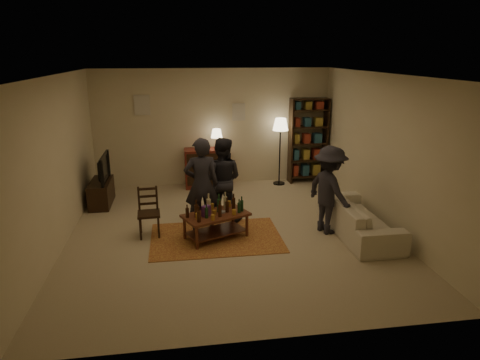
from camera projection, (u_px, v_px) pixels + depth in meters
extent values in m
plane|color=#C6B793|center=(230.00, 232.00, 7.55)|extent=(6.00, 6.00, 0.00)
plane|color=beige|center=(213.00, 127.00, 10.01)|extent=(5.50, 0.00, 5.50)
plane|color=beige|center=(57.00, 163.00, 6.77)|extent=(0.00, 6.00, 6.00)
plane|color=beige|center=(383.00, 152.00, 7.56)|extent=(0.00, 6.00, 6.00)
plane|color=beige|center=(266.00, 227.00, 4.32)|extent=(5.50, 0.00, 5.50)
plane|color=white|center=(229.00, 75.00, 6.78)|extent=(6.00, 6.00, 0.00)
cube|color=beige|center=(142.00, 105.00, 9.60)|extent=(0.35, 0.03, 0.45)
cube|color=beige|center=(239.00, 112.00, 9.97)|extent=(0.30, 0.03, 0.40)
cube|color=maroon|center=(216.00, 238.00, 7.29)|extent=(2.20, 1.50, 0.01)
cube|color=brown|center=(216.00, 215.00, 7.17)|extent=(1.21, 0.96, 0.04)
cube|color=brown|center=(216.00, 232.00, 7.26)|extent=(1.08, 0.83, 0.02)
cylinder|color=brown|center=(197.00, 238.00, 6.81)|extent=(0.05, 0.05, 0.40)
cylinder|color=brown|center=(247.00, 226.00, 7.29)|extent=(0.05, 0.05, 0.40)
cylinder|color=brown|center=(185.00, 228.00, 7.19)|extent=(0.05, 0.05, 0.40)
cylinder|color=brown|center=(233.00, 217.00, 7.67)|extent=(0.05, 0.05, 0.40)
cylinder|color=#AF7B28|center=(198.00, 216.00, 6.94)|extent=(0.07, 0.07, 0.10)
cylinder|color=#AF7B28|center=(213.00, 217.00, 6.89)|extent=(0.07, 0.07, 0.09)
cylinder|color=#AF7B28|center=(212.00, 207.00, 7.35)|extent=(0.07, 0.07, 0.11)
cylinder|color=#AF7B28|center=(234.00, 212.00, 7.12)|extent=(0.07, 0.07, 0.09)
cylinder|color=#AF7B28|center=(229.00, 204.00, 7.51)|extent=(0.07, 0.07, 0.10)
cylinder|color=#AF7B28|center=(214.00, 213.00, 7.12)|extent=(0.06, 0.06, 0.08)
cube|color=#6A348F|center=(206.00, 211.00, 7.07)|extent=(0.16, 0.16, 0.18)
cylinder|color=gray|center=(223.00, 212.00, 7.21)|extent=(0.12, 0.12, 0.03)
cube|color=black|center=(149.00, 214.00, 7.27)|extent=(0.40, 0.40, 0.04)
cylinder|color=black|center=(140.00, 229.00, 7.16)|extent=(0.04, 0.04, 0.39)
cylinder|color=black|center=(159.00, 228.00, 7.22)|extent=(0.04, 0.04, 0.39)
cylinder|color=black|center=(141.00, 222.00, 7.44)|extent=(0.04, 0.04, 0.39)
cylinder|color=black|center=(158.00, 221.00, 7.50)|extent=(0.04, 0.04, 0.39)
cube|color=black|center=(148.00, 198.00, 7.35)|extent=(0.30, 0.05, 0.44)
cube|color=black|center=(101.00, 193.00, 8.84)|extent=(0.40, 1.00, 0.50)
imported|color=black|center=(100.00, 168.00, 8.69)|extent=(0.13, 0.97, 0.56)
cube|color=maroon|center=(207.00, 168.00, 9.97)|extent=(1.00, 0.48, 0.90)
cube|color=black|center=(208.00, 180.00, 9.80)|extent=(0.92, 0.02, 0.22)
cube|color=black|center=(207.00, 169.00, 9.73)|extent=(0.92, 0.02, 0.22)
cube|color=black|center=(207.00, 158.00, 9.65)|extent=(0.92, 0.02, 0.22)
cylinder|color=black|center=(217.00, 148.00, 9.87)|extent=(0.12, 0.12, 0.04)
cylinder|color=black|center=(217.00, 142.00, 9.84)|extent=(0.02, 0.02, 0.22)
cone|color=#FFE5B2|center=(217.00, 133.00, 9.78)|extent=(0.26, 0.26, 0.20)
cube|color=black|center=(291.00, 142.00, 10.16)|extent=(0.04, 0.34, 2.00)
cube|color=black|center=(325.00, 141.00, 10.28)|extent=(0.04, 0.34, 2.00)
cube|color=black|center=(307.00, 175.00, 10.46)|extent=(0.90, 0.34, 0.03)
cube|color=black|center=(307.00, 159.00, 10.35)|extent=(0.90, 0.34, 0.03)
cube|color=black|center=(308.00, 143.00, 10.23)|extent=(0.90, 0.34, 0.03)
cube|color=black|center=(309.00, 127.00, 10.12)|extent=(0.90, 0.34, 0.03)
cube|color=black|center=(310.00, 110.00, 10.00)|extent=(0.90, 0.34, 0.03)
cube|color=black|center=(310.00, 99.00, 9.93)|extent=(0.90, 0.34, 0.03)
cube|color=maroon|center=(295.00, 170.00, 10.38)|extent=(0.12, 0.22, 0.26)
cube|color=#24556E|center=(305.00, 170.00, 10.42)|extent=(0.15, 0.22, 0.26)
cube|color=olive|center=(315.00, 169.00, 10.45)|extent=(0.18, 0.22, 0.26)
cube|color=#24556E|center=(295.00, 154.00, 10.27)|extent=(0.12, 0.22, 0.24)
cube|color=olive|center=(305.00, 154.00, 10.30)|extent=(0.15, 0.22, 0.24)
cube|color=maroon|center=(316.00, 154.00, 10.34)|extent=(0.18, 0.22, 0.24)
cube|color=olive|center=(296.00, 138.00, 10.16)|extent=(0.12, 0.22, 0.22)
cube|color=maroon|center=(306.00, 138.00, 10.19)|extent=(0.15, 0.22, 0.22)
cube|color=#24556E|center=(317.00, 138.00, 10.23)|extent=(0.18, 0.22, 0.22)
cube|color=maroon|center=(297.00, 122.00, 10.04)|extent=(0.12, 0.22, 0.20)
cube|color=#24556E|center=(307.00, 122.00, 10.08)|extent=(0.15, 0.22, 0.20)
cube|color=olive|center=(318.00, 122.00, 10.12)|extent=(0.18, 0.22, 0.20)
cube|color=#24556E|center=(297.00, 105.00, 9.93)|extent=(0.12, 0.22, 0.18)
cube|color=olive|center=(308.00, 105.00, 9.97)|extent=(0.15, 0.22, 0.18)
cube|color=maroon|center=(319.00, 105.00, 10.01)|extent=(0.18, 0.22, 0.18)
cylinder|color=black|center=(279.00, 183.00, 10.28)|extent=(0.28, 0.28, 0.03)
cylinder|color=black|center=(280.00, 156.00, 10.08)|extent=(0.03, 0.03, 1.40)
cone|color=#FFE5B2|center=(281.00, 124.00, 9.87)|extent=(0.36, 0.36, 0.28)
imported|color=beige|center=(358.00, 217.00, 7.40)|extent=(0.81, 2.08, 0.61)
imported|color=#232229|center=(202.00, 185.00, 7.43)|extent=(0.62, 0.42, 1.66)
imported|color=#24242C|center=(222.00, 180.00, 7.87)|extent=(0.92, 0.82, 1.58)
imported|color=#25242C|center=(329.00, 190.00, 7.34)|extent=(0.88, 1.13, 1.54)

